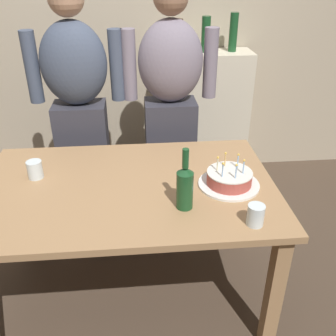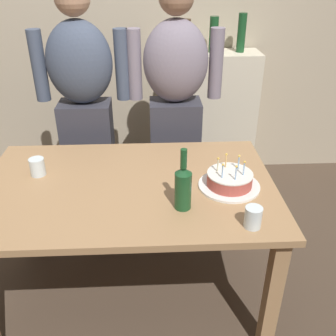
{
  "view_description": "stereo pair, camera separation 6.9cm",
  "coord_description": "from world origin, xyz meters",
  "px_view_note": "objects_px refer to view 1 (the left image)",
  "views": [
    {
      "loc": [
        0.06,
        -1.65,
        1.76
      ],
      "look_at": [
        0.2,
        -0.02,
        0.84
      ],
      "focal_mm": 40.57,
      "sensor_mm": 36.0,
      "label": 1
    },
    {
      "loc": [
        0.12,
        -1.66,
        1.76
      ],
      "look_at": [
        0.2,
        -0.02,
        0.84
      ],
      "focal_mm": 40.57,
      "sensor_mm": 36.0,
      "label": 2
    }
  ],
  "objects_px": {
    "birthday_cake": "(229,179)",
    "water_glass_far": "(35,170)",
    "water_glass_near": "(256,215)",
    "person_man_bearded": "(79,111)",
    "person_woman_cardigan": "(170,108)",
    "wine_bottle": "(185,186)"
  },
  "relations": [
    {
      "from": "birthday_cake",
      "to": "water_glass_near",
      "type": "height_order",
      "value": "birthday_cake"
    },
    {
      "from": "person_man_bearded",
      "to": "person_woman_cardigan",
      "type": "bearing_deg",
      "value": -180.0
    },
    {
      "from": "water_glass_far",
      "to": "person_woman_cardigan",
      "type": "bearing_deg",
      "value": 38.74
    },
    {
      "from": "water_glass_near",
      "to": "wine_bottle",
      "type": "height_order",
      "value": "wine_bottle"
    },
    {
      "from": "wine_bottle",
      "to": "person_man_bearded",
      "type": "relative_size",
      "value": 0.18
    },
    {
      "from": "water_glass_near",
      "to": "person_woman_cardigan",
      "type": "height_order",
      "value": "person_woman_cardigan"
    },
    {
      "from": "water_glass_near",
      "to": "person_man_bearded",
      "type": "height_order",
      "value": "person_man_bearded"
    },
    {
      "from": "water_glass_far",
      "to": "water_glass_near",
      "type": "bearing_deg",
      "value": -25.66
    },
    {
      "from": "birthday_cake",
      "to": "person_man_bearded",
      "type": "height_order",
      "value": "person_man_bearded"
    },
    {
      "from": "birthday_cake",
      "to": "water_glass_far",
      "type": "bearing_deg",
      "value": 170.24
    },
    {
      "from": "birthday_cake",
      "to": "person_man_bearded",
      "type": "xyz_separation_m",
      "value": [
        -0.82,
        0.79,
        0.1
      ]
    },
    {
      "from": "birthday_cake",
      "to": "water_glass_far",
      "type": "distance_m",
      "value": 1.0
    },
    {
      "from": "wine_bottle",
      "to": "person_woman_cardigan",
      "type": "height_order",
      "value": "person_woman_cardigan"
    },
    {
      "from": "person_man_bearded",
      "to": "person_woman_cardigan",
      "type": "xyz_separation_m",
      "value": [
        0.6,
        0.0,
        0.0
      ]
    },
    {
      "from": "water_glass_near",
      "to": "person_man_bearded",
      "type": "relative_size",
      "value": 0.06
    },
    {
      "from": "water_glass_far",
      "to": "person_man_bearded",
      "type": "xyz_separation_m",
      "value": [
        0.17,
        0.62,
        0.09
      ]
    },
    {
      "from": "birthday_cake",
      "to": "person_woman_cardigan",
      "type": "xyz_separation_m",
      "value": [
        -0.22,
        0.79,
        0.1
      ]
    },
    {
      "from": "birthday_cake",
      "to": "water_glass_near",
      "type": "bearing_deg",
      "value": -83.25
    },
    {
      "from": "wine_bottle",
      "to": "person_woman_cardigan",
      "type": "bearing_deg",
      "value": 88.35
    },
    {
      "from": "water_glass_far",
      "to": "birthday_cake",
      "type": "bearing_deg",
      "value": -9.76
    },
    {
      "from": "person_woman_cardigan",
      "to": "water_glass_far",
      "type": "bearing_deg",
      "value": 38.74
    },
    {
      "from": "water_glass_far",
      "to": "wine_bottle",
      "type": "bearing_deg",
      "value": -24.48
    }
  ]
}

